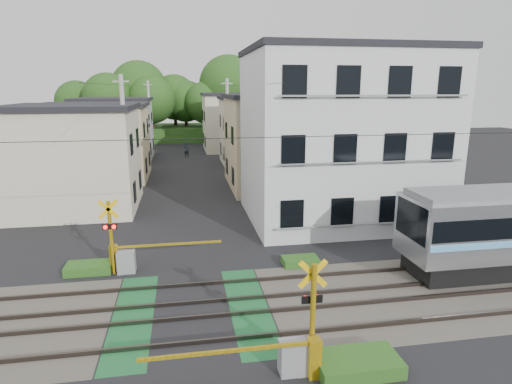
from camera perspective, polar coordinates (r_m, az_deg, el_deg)
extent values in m
plane|color=black|center=(14.88, -8.53, -15.52)|extent=(120.00, 120.00, 0.00)
cube|color=#47423A|center=(14.88, -8.53, -15.51)|extent=(120.00, 6.00, 0.00)
cube|color=black|center=(14.87, -8.53, -15.50)|extent=(5.20, 120.00, 0.00)
cube|color=#145126|center=(14.98, -16.09, -15.68)|extent=(1.30, 6.00, 0.00)
cube|color=#145126|center=(15.01, -1.00, -15.06)|extent=(1.30, 6.00, 0.00)
cube|color=#3F3833|center=(13.21, -8.31, -19.25)|extent=(120.00, 0.08, 0.14)
cube|color=#3F3833|center=(14.41, -8.48, -16.24)|extent=(120.00, 0.08, 0.14)
cube|color=#3F3833|center=(15.28, -8.59, -14.38)|extent=(120.00, 0.08, 0.14)
cube|color=#3F3833|center=(16.53, -8.71, -12.12)|extent=(120.00, 0.08, 0.14)
cube|color=black|center=(19.18, 25.93, -9.01)|extent=(2.18, 2.00, 0.55)
cube|color=black|center=(17.23, 20.11, -3.59)|extent=(0.10, 2.19, 1.42)
cylinder|color=yellow|center=(11.43, 7.56, -16.47)|extent=(0.14, 0.14, 3.00)
cube|color=yellow|center=(10.97, 7.60, -10.78)|extent=(0.77, 0.05, 0.77)
cube|color=yellow|center=(10.97, 7.60, -10.78)|extent=(0.77, 0.05, 0.77)
cube|color=black|center=(11.28, 7.48, -14.02)|extent=(0.55, 0.05, 0.20)
sphere|color=#FF0C07|center=(11.28, 6.59, -13.97)|extent=(0.16, 0.16, 0.16)
sphere|color=#FF0C07|center=(11.37, 8.19, -13.79)|extent=(0.16, 0.16, 0.16)
cube|color=gray|center=(11.87, 4.92, -21.13)|extent=(0.70, 0.50, 0.90)
cube|color=yellow|center=(11.74, 7.79, -21.08)|extent=(0.30, 0.30, 1.10)
cube|color=yellow|center=(11.10, -4.04, -20.43)|extent=(4.20, 0.08, 0.08)
cylinder|color=yellow|center=(17.81, -18.75, -5.82)|extent=(0.14, 0.14, 3.00)
cube|color=yellow|center=(17.36, -19.09, -2.19)|extent=(0.77, 0.05, 0.77)
cube|color=yellow|center=(17.36, -19.09, -2.19)|extent=(0.77, 0.05, 0.77)
cube|color=black|center=(17.56, -18.92, -4.39)|extent=(0.55, 0.05, 0.20)
sphere|color=#FF0C07|center=(17.53, -19.46, -4.46)|extent=(0.16, 0.16, 0.16)
sphere|color=#FF0C07|center=(17.48, -18.43, -4.43)|extent=(0.16, 0.16, 0.16)
cube|color=gray|center=(18.10, -16.91, -8.92)|extent=(0.70, 0.50, 0.90)
cube|color=yellow|center=(18.36, -18.40, -8.36)|extent=(0.30, 0.30, 1.10)
cube|color=yellow|center=(17.98, -11.36, -6.85)|extent=(4.20, 0.08, 0.08)
cube|color=silver|center=(24.24, 11.12, 6.97)|extent=(10.00, 8.00, 9.00)
cube|color=black|center=(24.17, 11.64, 17.98)|extent=(10.20, 8.16, 0.30)
cube|color=black|center=(19.95, 4.83, -3.04)|extent=(1.10, 0.06, 1.40)
cube|color=black|center=(20.69, 11.42, -2.66)|extent=(1.10, 0.06, 1.40)
cube|color=black|center=(21.68, 17.48, -2.28)|extent=(1.10, 0.06, 1.40)
cube|color=black|center=(22.89, 22.95, -1.91)|extent=(1.10, 0.06, 1.40)
cube|color=gray|center=(21.14, 14.73, -4.19)|extent=(9.00, 0.06, 0.08)
cube|color=black|center=(19.31, 5.01, 5.52)|extent=(1.10, 0.06, 1.40)
cube|color=black|center=(20.07, 11.82, 5.59)|extent=(1.10, 0.06, 1.40)
cube|color=black|center=(21.09, 18.06, 5.59)|extent=(1.10, 0.06, 1.40)
cube|color=black|center=(22.33, 23.66, 5.53)|extent=(1.10, 0.06, 1.40)
cube|color=gray|center=(20.45, 15.23, 3.85)|extent=(9.00, 0.06, 0.08)
cube|color=black|center=(19.12, 5.20, 14.46)|extent=(1.10, 0.06, 1.40)
cube|color=black|center=(19.88, 12.25, 14.18)|extent=(1.10, 0.06, 1.40)
cube|color=black|center=(20.91, 18.68, 13.75)|extent=(1.10, 0.06, 1.40)
cube|color=black|center=(22.16, 24.42, 13.22)|extent=(1.10, 0.06, 1.40)
cube|color=gray|center=(20.18, 15.77, 12.26)|extent=(9.00, 0.06, 0.08)
cube|color=beige|center=(28.08, -22.91, 3.94)|extent=(7.00, 7.00, 6.00)
cube|color=black|center=(27.78, -23.52, 10.35)|extent=(7.35, 7.35, 0.30)
cube|color=black|center=(26.10, -15.85, 0.03)|extent=(0.06, 1.00, 1.20)
cube|color=black|center=(29.50, -15.19, 1.61)|extent=(0.06, 1.00, 1.20)
cube|color=black|center=(25.61, -16.26, 6.13)|extent=(0.06, 1.00, 1.20)
cube|color=black|center=(29.07, -15.53, 7.01)|extent=(0.06, 1.00, 1.20)
cube|color=#C4B18A|center=(32.01, 2.74, 6.53)|extent=(7.00, 8.00, 6.50)
cube|color=black|center=(31.77, 2.81, 12.62)|extent=(7.35, 8.40, 0.30)
cube|color=black|center=(29.80, -3.12, 2.19)|extent=(0.06, 1.00, 1.20)
cube|color=black|center=(33.70, -3.92, 3.52)|extent=(0.06, 1.00, 1.20)
cube|color=black|center=(29.37, -3.19, 7.55)|extent=(0.06, 1.00, 1.20)
cube|color=black|center=(33.33, -3.99, 8.26)|extent=(0.06, 1.00, 1.20)
cube|color=#C4B18A|center=(36.92, -20.62, 6.08)|extent=(8.00, 7.00, 5.80)
cube|color=black|center=(36.69, -21.02, 10.80)|extent=(8.40, 7.35, 0.30)
cube|color=black|center=(34.89, -14.40, 3.46)|extent=(0.06, 1.00, 1.20)
cube|color=black|center=(38.33, -14.01, 4.37)|extent=(0.06, 1.00, 1.20)
cube|color=black|center=(34.52, -14.67, 8.04)|extent=(0.06, 1.00, 1.20)
cube|color=black|center=(38.00, -14.25, 8.54)|extent=(0.06, 1.00, 1.20)
cube|color=beige|center=(41.85, 0.30, 8.01)|extent=(7.00, 7.00, 6.20)
cube|color=black|center=(41.66, 0.31, 12.47)|extent=(7.35, 7.35, 0.30)
cube|color=black|center=(39.88, -4.28, 5.09)|extent=(0.06, 1.00, 1.20)
cube|color=black|center=(43.33, -4.73, 5.76)|extent=(0.06, 1.00, 1.20)
cube|color=black|center=(39.56, -4.35, 9.10)|extent=(0.06, 1.00, 1.20)
cube|color=black|center=(43.04, -4.81, 9.46)|extent=(0.06, 1.00, 1.20)
cube|color=#9B9DA0|center=(46.69, -18.17, 7.81)|extent=(7.00, 8.00, 6.00)
cube|color=black|center=(46.51, -18.47, 11.66)|extent=(7.35, 8.40, 0.30)
cube|color=black|center=(44.52, -13.85, 5.63)|extent=(0.06, 1.00, 1.20)
cube|color=black|center=(48.48, -13.55, 6.27)|extent=(0.06, 1.00, 1.20)
cube|color=black|center=(44.24, -14.06, 9.22)|extent=(0.06, 1.00, 1.20)
cube|color=black|center=(48.22, -13.73, 9.57)|extent=(0.06, 1.00, 1.20)
cube|color=beige|center=(51.59, -2.44, 9.18)|extent=(8.00, 7.00, 6.40)
cube|color=black|center=(51.44, -2.48, 12.90)|extent=(8.40, 7.35, 0.30)
cube|color=black|center=(49.68, -6.80, 6.72)|extent=(0.06, 1.00, 1.20)
cube|color=black|center=(53.15, -7.01, 7.17)|extent=(0.06, 1.00, 1.20)
cube|color=black|center=(49.42, -6.89, 9.95)|extent=(0.06, 1.00, 1.20)
cube|color=black|center=(52.91, -7.10, 10.18)|extent=(0.06, 1.00, 1.20)
cube|color=#284F1A|center=(63.32, -9.74, 7.83)|extent=(40.00, 10.00, 2.00)
cylinder|color=#332114|center=(64.37, -22.46, 8.05)|extent=(0.50, 0.50, 4.14)
sphere|color=#284F1A|center=(64.19, -22.73, 10.99)|extent=(5.80, 5.80, 5.80)
cylinder|color=#332114|center=(64.95, -20.16, 8.29)|extent=(0.50, 0.50, 4.13)
sphere|color=#284F1A|center=(64.77, -20.40, 11.19)|extent=(5.79, 5.79, 5.79)
cylinder|color=#332114|center=(60.04, -18.85, 8.25)|extent=(0.50, 0.50, 4.61)
sphere|color=#284F1A|center=(59.85, -19.12, 11.76)|extent=(6.45, 6.45, 6.45)
cylinder|color=#332114|center=(62.47, -15.08, 9.08)|extent=(0.50, 0.50, 5.47)
sphere|color=#284F1A|center=(62.31, -15.34, 13.09)|extent=(7.66, 7.66, 7.66)
cylinder|color=#332114|center=(59.28, -13.55, 8.44)|extent=(0.50, 0.50, 4.41)
sphere|color=#284F1A|center=(59.09, -13.74, 11.84)|extent=(6.17, 6.17, 6.17)
cylinder|color=#332114|center=(63.94, -10.66, 9.01)|extent=(0.50, 0.50, 4.59)
sphere|color=#284F1A|center=(63.76, -10.81, 12.30)|extent=(6.42, 6.42, 6.42)
cylinder|color=#332114|center=(62.97, -9.27, 8.82)|extent=(0.50, 0.50, 4.19)
sphere|color=#284F1A|center=(62.79, -9.38, 11.87)|extent=(5.86, 5.86, 5.86)
cylinder|color=#332114|center=(60.48, -6.62, 8.66)|extent=(0.50, 0.50, 4.09)
sphere|color=#284F1A|center=(60.28, -6.70, 11.76)|extent=(5.72, 5.72, 5.72)
cylinder|color=#332114|center=(61.40, -3.57, 9.64)|extent=(0.50, 0.50, 5.88)
sphere|color=#284F1A|center=(61.25, -3.64, 14.03)|extent=(8.23, 8.23, 8.23)
cylinder|color=#332114|center=(60.36, -0.49, 9.01)|extent=(0.50, 0.50, 4.66)
sphere|color=#284F1A|center=(60.17, -0.49, 12.55)|extent=(6.52, 6.52, 6.52)
cylinder|color=#332114|center=(64.63, -0.09, 9.85)|extent=(0.50, 0.50, 5.84)
sphere|color=#284F1A|center=(64.48, -0.09, 13.99)|extent=(8.18, 8.18, 8.18)
cylinder|color=#332114|center=(63.58, 3.75, 9.23)|extent=(0.50, 0.50, 4.67)
sphere|color=#284F1A|center=(63.40, 3.80, 12.60)|extent=(6.54, 6.54, 6.54)
cube|color=black|center=(15.54, 13.44, 7.32)|extent=(60.00, 0.02, 0.02)
cylinder|color=#A5A5A0|center=(26.42, -17.00, 6.07)|extent=(0.26, 0.26, 8.00)
cube|color=#A5A5A0|center=(26.22, -17.56, 13.89)|extent=(0.90, 0.08, 0.08)
cylinder|color=#A5A5A0|center=(35.35, -3.79, 8.41)|extent=(0.26, 0.26, 8.00)
cube|color=#A5A5A0|center=(35.21, -3.88, 14.25)|extent=(0.90, 0.08, 0.08)
cylinder|color=#A5A5A0|center=(47.24, -13.96, 9.36)|extent=(0.26, 0.26, 8.00)
cube|color=#A5A5A0|center=(47.13, -14.22, 13.72)|extent=(0.90, 0.08, 0.08)
cube|color=black|center=(36.66, -15.39, 13.47)|extent=(0.02, 42.00, 0.02)
cube|color=black|center=(36.70, -4.13, 13.91)|extent=(0.02, 42.00, 0.02)
imported|color=#30363C|center=(46.69, -9.26, 5.61)|extent=(0.71, 0.60, 1.64)
cube|color=#2D5E1E|center=(12.34, 13.37, -21.39)|extent=(2.20, 1.20, 0.40)
cube|color=#2D5E1E|center=(18.73, -21.36, -9.40)|extent=(1.80, 1.00, 0.36)
cube|color=#2D5E1E|center=(18.29, 5.93, -9.14)|extent=(1.50, 0.90, 0.30)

